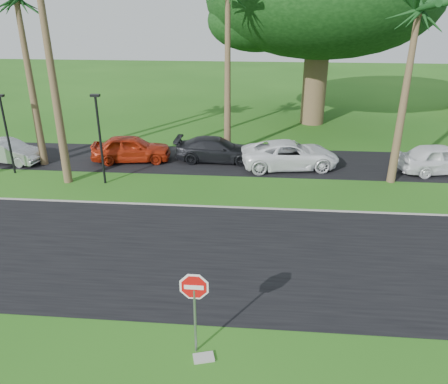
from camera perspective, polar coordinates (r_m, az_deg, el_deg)
The scene contains 15 objects.
ground at distance 15.05m, azimuth -3.90°, elevation -11.96°, with size 120.00×120.00×0.00m, color #225715.
road at distance 16.69m, azimuth -2.87°, elevation -7.96°, with size 120.00×8.00×0.02m, color black.
parking_strip at distance 26.16m, azimuth 0.18°, elevation 4.11°, with size 120.00×5.00×0.02m, color black.
curb at distance 20.21m, azimuth -1.35°, elevation -1.92°, with size 120.00×0.12×0.06m, color gray.
stop_sign_near at distance 11.54m, azimuth -3.89°, elevation -13.55°, with size 1.05×0.07×2.62m.
palm_left_mid at distance 26.27m, azimuth -25.45°, elevation 21.40°, with size 5.00×5.00×10.00m.
palm_right_near at distance 23.15m, azimuth 24.01°, elevation 20.39°, with size 5.00×5.00×9.50m.
streetlight_left at distance 26.23m, azimuth -26.57°, elevation 7.35°, with size 0.45×0.25×4.34m.
streetlight_right at distance 22.92m, azimuth -15.94°, elevation 7.29°, with size 0.45×0.25×4.64m.
car_silver at distance 28.60m, azimuth -26.35°, elevation 4.73°, with size 1.42×4.07×1.34m, color #B2B5BA.
car_red at distance 26.43m, azimuth -12.01°, elevation 5.55°, with size 1.84×4.58×1.56m, color #AA250E.
car_dark at distance 25.94m, azimuth -1.03°, elevation 5.54°, with size 1.96×4.83×1.40m, color black.
car_minivan at distance 25.12m, azimuth 8.62°, elevation 4.82°, with size 2.53×5.49×1.52m, color white.
car_pickup at distance 26.85m, azimuth 26.52°, elevation 3.87°, with size 1.90×4.71×1.61m, color white.
utility_slab at distance 12.45m, azimuth -2.67°, elevation -20.80°, with size 0.55×0.35×0.06m, color #A4A39C.
Camera 1 is at (2.05, -12.08, 8.73)m, focal length 35.00 mm.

